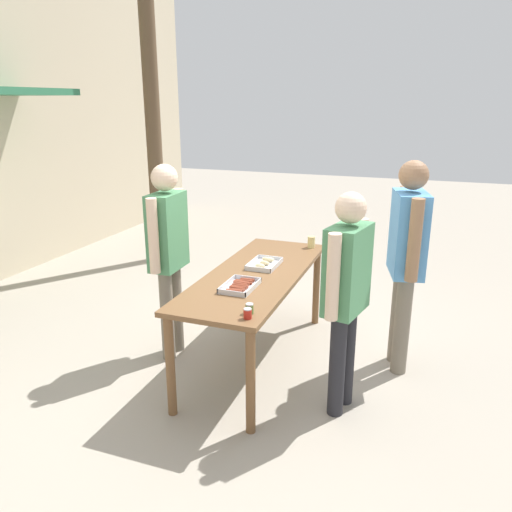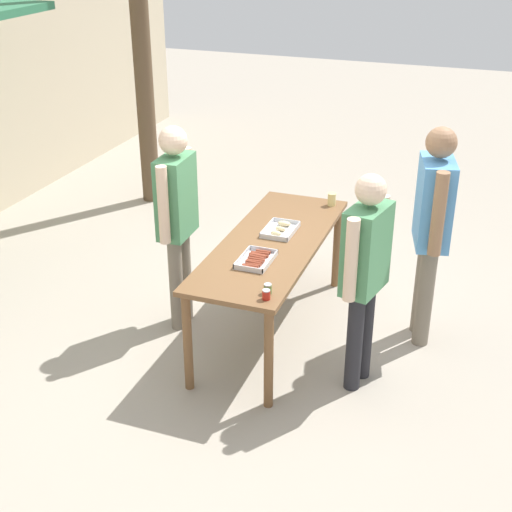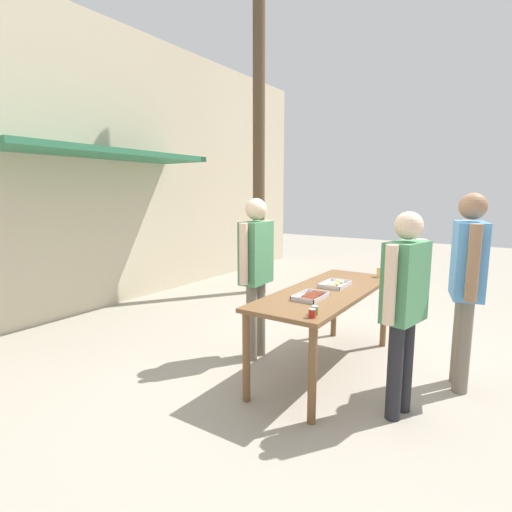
# 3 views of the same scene
# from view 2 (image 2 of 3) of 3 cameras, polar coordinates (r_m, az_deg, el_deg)

# --- Properties ---
(ground_plane) EXTENTS (24.00, 24.00, 0.00)m
(ground_plane) POSITION_cam_2_polar(r_m,az_deg,el_deg) (6.26, 1.19, -5.95)
(ground_plane) COLOR #A39989
(serving_table) EXTENTS (2.11, 0.77, 0.86)m
(serving_table) POSITION_cam_2_polar(r_m,az_deg,el_deg) (5.89, 1.26, 0.29)
(serving_table) COLOR brown
(serving_table) RESTS_ON ground
(food_tray_sausages) EXTENTS (0.36, 0.24, 0.04)m
(food_tray_sausages) POSITION_cam_2_polar(r_m,az_deg,el_deg) (5.49, 0.00, -0.32)
(food_tray_sausages) COLOR silver
(food_tray_sausages) RESTS_ON serving_table
(food_tray_buns) EXTENTS (0.37, 0.25, 0.06)m
(food_tray_buns) POSITION_cam_2_polar(r_m,az_deg,el_deg) (6.00, 1.96, 2.12)
(food_tray_buns) COLOR silver
(food_tray_buns) RESTS_ON serving_table
(condiment_jar_mustard) EXTENTS (0.06, 0.06, 0.07)m
(condiment_jar_mustard) POSITION_cam_2_polar(r_m,az_deg,el_deg) (4.96, 0.83, -3.11)
(condiment_jar_mustard) COLOR #B22319
(condiment_jar_mustard) RESTS_ON serving_table
(condiment_jar_ketchup) EXTENTS (0.06, 0.06, 0.07)m
(condiment_jar_ketchup) POSITION_cam_2_polar(r_m,az_deg,el_deg) (5.04, 0.95, -2.64)
(condiment_jar_ketchup) COLOR #567A38
(condiment_jar_ketchup) RESTS_ON serving_table
(beer_cup) EXTENTS (0.08, 0.08, 0.12)m
(beer_cup) POSITION_cam_2_polar(r_m,az_deg,el_deg) (6.56, 6.09, 4.53)
(beer_cup) COLOR #DBC67A
(beer_cup) RESTS_ON serving_table
(person_server_behind_table) EXTENTS (0.58, 0.23, 1.79)m
(person_server_behind_table) POSITION_cam_2_polar(r_m,az_deg,el_deg) (5.92, -6.36, 3.68)
(person_server_behind_table) COLOR #756B5B
(person_server_behind_table) RESTS_ON ground
(person_customer_holding_hotdog) EXTENTS (0.58, 0.31, 1.70)m
(person_customer_holding_hotdog) POSITION_cam_2_polar(r_m,az_deg,el_deg) (5.17, 8.73, -0.68)
(person_customer_holding_hotdog) COLOR #232328
(person_customer_holding_hotdog) RESTS_ON ground
(person_customer_with_cup) EXTENTS (0.64, 0.35, 1.85)m
(person_customer_with_cup) POSITION_cam_2_polar(r_m,az_deg,el_deg) (5.83, 13.92, 2.92)
(person_customer_with_cup) COLOR #756B5B
(person_customer_with_cup) RESTS_ON ground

